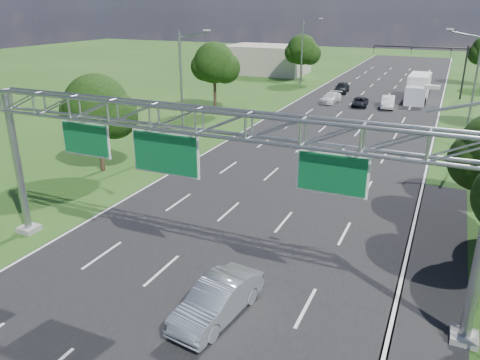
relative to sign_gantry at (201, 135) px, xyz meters
The scene contains 18 objects.
ground 19.28m from the sign_gantry, 91.05° to the left, with size 220.00×220.00×0.00m, color #224C17.
road 19.28m from the sign_gantry, 91.05° to the left, with size 18.00×180.00×0.02m, color black.
road_flare 12.20m from the sign_gantry, 11.47° to the left, with size 3.00×30.00×0.02m, color black.
sign_gantry is the anchor object (origin of this frame).
traffic_signal 53.51m from the sign_gantry, 82.32° to the left, with size 12.21×0.24×7.00m.
streetlight_l_near 21.47m from the sign_gantry, 122.87° to the left, with size 2.97×0.22×10.16m.
streetlight_l_far 54.28m from the sign_gantry, 102.38° to the left, with size 2.97×0.22×10.16m.
streetlight_r_mid 30.10m from the sign_gantry, 68.60° to the left, with size 2.97×0.22×10.16m.
tree_verge_la 17.56m from the sign_gantry, 144.84° to the left, with size 5.76×4.80×7.40m.
tree_verge_lb 36.85m from the sign_gantry, 116.19° to the left, with size 5.76×4.80×8.06m.
tree_verge_lc 59.56m from the sign_gantry, 102.86° to the left, with size 5.76×4.80×7.62m.
building_left 69.82m from the sign_gantry, 108.69° to the left, with size 14.00×10.00×5.00m, color #AAA28F.
silver_sedan 6.86m from the sign_gantry, 53.02° to the right, with size 1.69×4.85×1.60m, color #A3A9AF.
car_queue_a 44.18m from the sign_gantry, 96.23° to the left, with size 1.82×4.47×1.30m, color silver.
car_queue_b 43.08m from the sign_gantry, 91.07° to the left, with size 1.82×3.94×1.10m, color black.
car_queue_c 51.75m from the sign_gantry, 95.64° to the left, with size 1.78×4.43×1.51m, color black.
car_queue_d 43.70m from the sign_gantry, 86.71° to the left, with size 1.53×4.39×1.45m, color white.
box_truck 50.30m from the sign_gantry, 83.83° to the left, with size 2.69×8.80×3.32m.
Camera 1 is at (9.66, -4.80, 12.07)m, focal length 35.00 mm.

